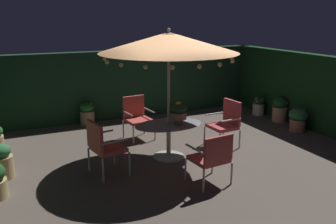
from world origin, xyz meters
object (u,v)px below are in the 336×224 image
(patio_chair_southeast, at_px, (103,144))
(potted_plant_back_left, at_px, (259,106))
(potted_plant_right_far, at_px, (1,161))
(potted_plant_back_center, at_px, (280,109))
(patio_chair_north, at_px, (212,156))
(patio_dining_table, at_px, (169,133))
(patio_chair_northeast, at_px, (226,121))
(potted_plant_right_near, at_px, (87,114))
(centerpiece_planter, at_px, (178,111))
(patio_umbrella, at_px, (169,43))
(potted_plant_left_near, at_px, (298,119))
(patio_chair_east, at_px, (137,115))

(patio_chair_southeast, relative_size, potted_plant_back_left, 1.93)
(patio_chair_southeast, distance_m, potted_plant_right_far, 1.85)
(patio_chair_southeast, xyz_separation_m, potted_plant_back_center, (5.31, 1.39, -0.24))
(patio_chair_north, bearing_deg, patio_dining_table, 96.16)
(patio_chair_northeast, xyz_separation_m, potted_plant_right_near, (-2.49, 2.86, -0.27))
(potted_plant_right_near, bearing_deg, potted_plant_right_far, -129.09)
(patio_chair_northeast, xyz_separation_m, patio_chair_southeast, (-2.89, -0.39, 0.02))
(centerpiece_planter, distance_m, potted_plant_back_center, 3.95)
(patio_chair_northeast, xyz_separation_m, potted_plant_right_far, (-4.60, 0.26, -0.26))
(potted_plant_right_far, bearing_deg, patio_dining_table, -6.65)
(patio_chair_northeast, relative_size, potted_plant_right_near, 1.68)
(patio_umbrella, xyz_separation_m, patio_chair_southeast, (-1.43, -0.28, -1.75))
(patio_umbrella, bearing_deg, patio_dining_table, 127.71)
(centerpiece_planter, relative_size, potted_plant_back_center, 0.69)
(patio_chair_southeast, bearing_deg, potted_plant_back_center, 14.70)
(potted_plant_right_near, height_order, potted_plant_left_near, potted_plant_right_near)
(patio_umbrella, relative_size, patio_chair_southeast, 2.65)
(patio_chair_east, height_order, patio_chair_southeast, patio_chair_southeast)
(potted_plant_right_far, bearing_deg, patio_umbrella, -6.65)
(patio_umbrella, height_order, patio_chair_southeast, patio_umbrella)
(patio_chair_southeast, relative_size, potted_plant_back_center, 1.51)
(patio_dining_table, height_order, patio_chair_north, patio_chair_north)
(patio_umbrella, bearing_deg, patio_chair_north, -83.84)
(centerpiece_planter, xyz_separation_m, patio_chair_southeast, (-1.60, -0.19, -0.39))
(patio_chair_northeast, height_order, patio_chair_southeast, patio_chair_northeast)
(patio_chair_southeast, bearing_deg, potted_plant_right_near, 82.89)
(patio_dining_table, distance_m, patio_umbrella, 1.82)
(potted_plant_right_far, height_order, potted_plant_left_near, potted_plant_right_far)
(patio_chair_northeast, bearing_deg, patio_chair_north, -129.95)
(patio_chair_southeast, height_order, potted_plant_back_center, patio_chair_southeast)
(patio_chair_east, bearing_deg, potted_plant_back_center, -4.77)
(patio_chair_northeast, distance_m, potted_plant_left_near, 2.24)
(patio_chair_north, relative_size, patio_chair_east, 0.94)
(centerpiece_planter, distance_m, potted_plant_right_near, 3.36)
(patio_dining_table, bearing_deg, patio_chair_southeast, -169.03)
(potted_plant_back_left, bearing_deg, patio_chair_east, -173.61)
(patio_umbrella, distance_m, patio_chair_southeast, 2.28)
(patio_chair_east, bearing_deg, patio_dining_table, -83.43)
(patio_chair_north, bearing_deg, potted_plant_left_near, 25.42)
(centerpiece_planter, xyz_separation_m, potted_plant_right_far, (-3.31, 0.46, -0.67))
(patio_umbrella, height_order, patio_chair_north, patio_umbrella)
(patio_chair_southeast, distance_m, potted_plant_left_near, 5.15)
(patio_chair_north, bearing_deg, potted_plant_right_far, 151.21)
(patio_chair_east, bearing_deg, patio_chair_southeast, -126.16)
(patio_dining_table, xyz_separation_m, patio_chair_southeast, (-1.43, -0.28, 0.07))
(potted_plant_back_left, bearing_deg, potted_plant_left_near, -92.84)
(patio_chair_northeast, bearing_deg, patio_chair_east, 140.49)
(patio_chair_southeast, bearing_deg, patio_umbrella, 10.97)
(patio_dining_table, relative_size, potted_plant_back_center, 2.10)
(patio_chair_southeast, bearing_deg, centerpiece_planter, 6.63)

